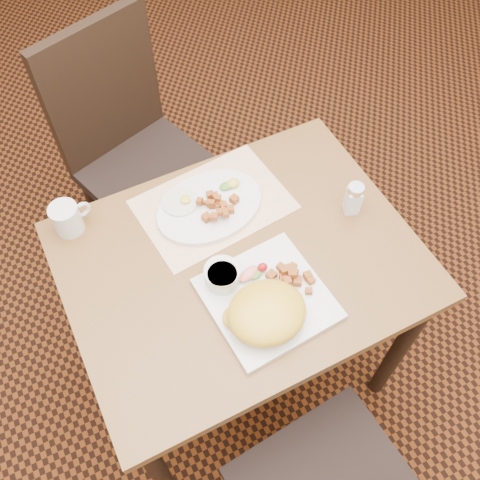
% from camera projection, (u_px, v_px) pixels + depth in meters
% --- Properties ---
extents(ground, '(8.00, 8.00, 0.00)m').
position_uv_depth(ground, '(241.00, 363.00, 2.01)').
color(ground, black).
rests_on(ground, ground).
extents(table, '(0.90, 0.70, 0.75)m').
position_uv_depth(table, '(241.00, 279.00, 1.47)').
color(table, brown).
rests_on(table, ground).
extents(chair_far, '(0.53, 0.54, 0.97)m').
position_uv_depth(chair_far, '(133.00, 145.00, 1.89)').
color(chair_far, black).
rests_on(chair_far, ground).
extents(placemat, '(0.43, 0.32, 0.00)m').
position_uv_depth(placemat, '(213.00, 205.00, 1.48)').
color(placemat, white).
rests_on(placemat, table).
extents(plate_square, '(0.30, 0.30, 0.02)m').
position_uv_depth(plate_square, '(267.00, 299.00, 1.31)').
color(plate_square, silver).
rests_on(plate_square, table).
extents(plate_oval, '(0.33, 0.26, 0.02)m').
position_uv_depth(plate_oval, '(210.00, 207.00, 1.46)').
color(plate_oval, silver).
rests_on(plate_oval, placemat).
extents(hollandaise_mound, '(0.19, 0.17, 0.07)m').
position_uv_depth(hollandaise_mound, '(266.00, 313.00, 1.24)').
color(hollandaise_mound, gold).
rests_on(hollandaise_mound, plate_square).
extents(ramekin, '(0.09, 0.09, 0.05)m').
position_uv_depth(ramekin, '(222.00, 275.00, 1.30)').
color(ramekin, silver).
rests_on(ramekin, plate_square).
extents(garnish_sq, '(0.08, 0.05, 0.03)m').
position_uv_depth(garnish_sq, '(253.00, 272.00, 1.33)').
color(garnish_sq, '#387223').
rests_on(garnish_sq, plate_square).
extents(fried_egg, '(0.10, 0.10, 0.02)m').
position_uv_depth(fried_egg, '(181.00, 201.00, 1.45)').
color(fried_egg, white).
rests_on(fried_egg, plate_oval).
extents(garnish_ov, '(0.06, 0.03, 0.02)m').
position_uv_depth(garnish_ov, '(231.00, 184.00, 1.48)').
color(garnish_ov, '#387223').
rests_on(garnish_ov, plate_oval).
extents(salt_shaker, '(0.05, 0.05, 0.10)m').
position_uv_depth(salt_shaker, '(353.00, 198.00, 1.42)').
color(salt_shaker, white).
rests_on(salt_shaker, table).
extents(coffee_mug, '(0.11, 0.08, 0.09)m').
position_uv_depth(coffee_mug, '(67.00, 218.00, 1.40)').
color(coffee_mug, silver).
rests_on(coffee_mug, table).
extents(home_fries_sq, '(0.10, 0.11, 0.04)m').
position_uv_depth(home_fries_sq, '(289.00, 277.00, 1.32)').
color(home_fries_sq, '#AD551C').
rests_on(home_fries_sq, plate_square).
extents(home_fries_ov, '(0.12, 0.11, 0.03)m').
position_uv_depth(home_fries_ov, '(217.00, 206.00, 1.43)').
color(home_fries_ov, '#AD551C').
rests_on(home_fries_ov, plate_oval).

